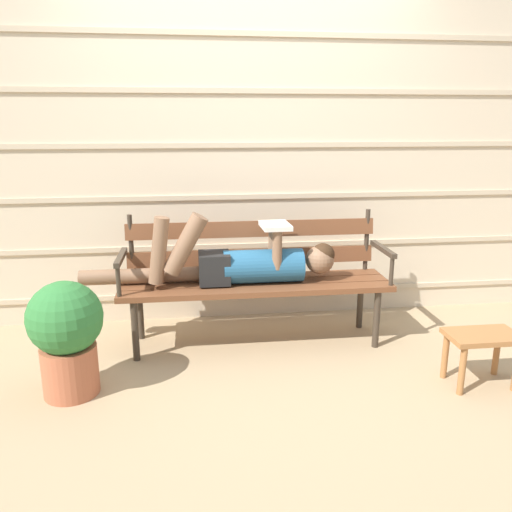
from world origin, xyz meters
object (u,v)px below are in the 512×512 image
(reclining_person, at_px, (241,262))
(potted_plant, at_px, (66,333))
(footstool, at_px, (482,345))
(park_bench, at_px, (255,272))

(reclining_person, height_order, potted_plant, reclining_person)
(reclining_person, xyz_separation_m, footstool, (1.29, -0.72, -0.33))
(reclining_person, relative_size, potted_plant, 2.58)
(reclining_person, xyz_separation_m, potted_plant, (-1.00, -0.53, -0.21))
(footstool, bearing_deg, potted_plant, 175.34)
(potted_plant, bearing_deg, reclining_person, 28.10)
(potted_plant, bearing_deg, footstool, -4.66)
(park_bench, relative_size, potted_plant, 2.75)
(footstool, bearing_deg, park_bench, 146.59)
(reclining_person, height_order, footstool, reclining_person)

